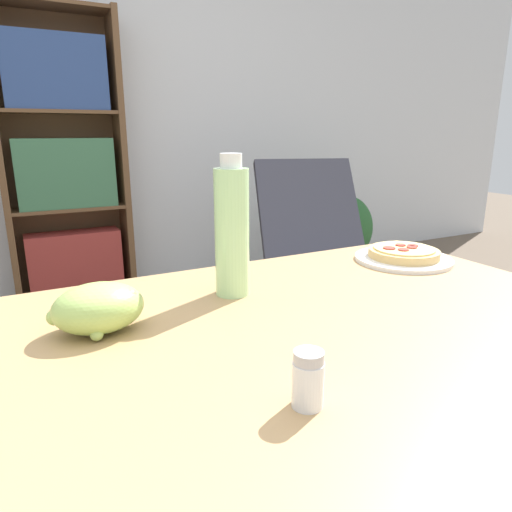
{
  "coord_description": "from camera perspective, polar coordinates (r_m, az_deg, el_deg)",
  "views": [
    {
      "loc": [
        -0.34,
        -0.5,
        1.03
      ],
      "look_at": [
        0.09,
        0.32,
        0.78
      ],
      "focal_mm": 32.0,
      "sensor_mm": 36.0,
      "label": 1
    }
  ],
  "objects": [
    {
      "name": "drink_bottle",
      "position": [
        0.88,
        -3.03,
        3.22
      ],
      "size": [
        0.07,
        0.07,
        0.27
      ],
      "color": "#B7EAA3",
      "rests_on": "dining_table"
    },
    {
      "name": "wall_back",
      "position": [
        3.15,
        -22.51,
        19.09
      ],
      "size": [
        8.0,
        0.05,
        2.6
      ],
      "color": "silver",
      "rests_on": "ground_plane"
    },
    {
      "name": "dining_table",
      "position": [
        0.77,
        1.4,
        -16.51
      ],
      "size": [
        1.33,
        0.81,
        0.72
      ],
      "color": "tan",
      "rests_on": "ground_plane"
    },
    {
      "name": "salt_shaker",
      "position": [
        0.55,
        6.51,
        -15.09
      ],
      "size": [
        0.04,
        0.04,
        0.07
      ],
      "color": "white",
      "rests_on": "dining_table"
    },
    {
      "name": "pizza_on_plate",
      "position": [
        1.19,
        17.95,
        0.07
      ],
      "size": [
        0.24,
        0.24,
        0.04
      ],
      "color": "white",
      "rests_on": "dining_table"
    },
    {
      "name": "bookshelf",
      "position": [
        2.99,
        -22.74,
        9.99
      ],
      "size": [
        0.7,
        0.25,
        1.72
      ],
      "color": "brown",
      "rests_on": "ground_plane"
    },
    {
      "name": "grape_bunch",
      "position": [
        0.77,
        -19.11,
        -6.16
      ],
      "size": [
        0.15,
        0.11,
        0.08
      ],
      "color": "#A8CC66",
      "rests_on": "dining_table"
    },
    {
      "name": "potted_plant_floor",
      "position": [
        3.4,
        11.09,
        2.9
      ],
      "size": [
        0.41,
        0.35,
        0.59
      ],
      "color": "#BCB2A3",
      "rests_on": "ground_plane"
    },
    {
      "name": "lounge_chair_far",
      "position": [
        2.5,
        7.61,
        -2.15
      ],
      "size": [
        0.75,
        0.9,
        0.88
      ],
      "rotation": [
        0.0,
        0.0,
        -0.31
      ],
      "color": "black",
      "rests_on": "ground_plane"
    }
  ]
}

